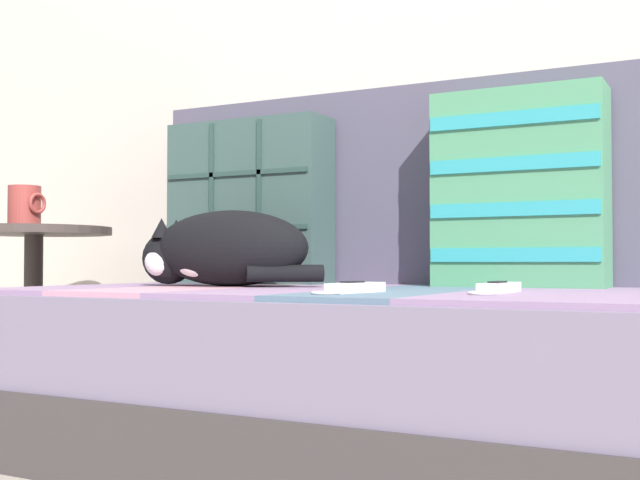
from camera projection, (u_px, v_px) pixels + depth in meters
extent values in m
plane|color=#A89E8E|center=(400.00, 472.00, 1.53)|extent=(14.00, 14.00, 0.00)
cube|color=#3D3838|center=(417.00, 422.00, 1.61)|extent=(1.78, 0.92, 0.16)
cube|color=slate|center=(417.00, 339.00, 1.62)|extent=(1.74, 0.90, 0.18)
cube|color=gray|center=(136.00, 287.00, 1.94)|extent=(0.24, 0.81, 0.01)
cube|color=#C6899E|center=(217.00, 288.00, 1.83)|extent=(0.24, 0.81, 0.01)
cube|color=gray|center=(309.00, 290.00, 1.71)|extent=(0.24, 0.81, 0.01)
cube|color=slate|center=(413.00, 292.00, 1.60)|extent=(0.24, 0.81, 0.01)
cube|color=gray|center=(533.00, 294.00, 1.49)|extent=(0.24, 0.81, 0.01)
cube|color=#514C60|center=(473.00, 184.00, 1.97)|extent=(1.74, 0.14, 0.50)
cube|color=#38514C|center=(249.00, 202.00, 2.10)|extent=(0.44, 0.13, 0.42)
cube|color=#28423D|center=(235.00, 228.00, 2.04)|extent=(0.42, 0.01, 0.01)
cube|color=#28423D|center=(211.00, 202.00, 2.08)|extent=(0.01, 0.01, 0.41)
cube|color=#28423D|center=(235.00, 173.00, 2.04)|extent=(0.42, 0.01, 0.01)
cube|color=#28423D|center=(259.00, 200.00, 2.01)|extent=(0.01, 0.01, 0.41)
cube|color=#4C9366|center=(519.00, 189.00, 1.77)|extent=(0.37, 0.13, 0.43)
cube|color=teal|center=(512.00, 255.00, 1.71)|extent=(0.36, 0.01, 0.03)
cube|color=teal|center=(512.00, 209.00, 1.71)|extent=(0.36, 0.01, 0.03)
cube|color=teal|center=(511.00, 163.00, 1.71)|extent=(0.36, 0.01, 0.03)
cube|color=teal|center=(511.00, 118.00, 1.72)|extent=(0.36, 0.01, 0.03)
ellipsoid|color=black|center=(230.00, 248.00, 1.82)|extent=(0.40, 0.24, 0.17)
sphere|color=black|center=(169.00, 258.00, 1.87)|extent=(0.12, 0.12, 0.12)
sphere|color=white|center=(160.00, 262.00, 1.84)|extent=(0.07, 0.07, 0.07)
ellipsoid|color=white|center=(195.00, 260.00, 1.79)|extent=(0.11, 0.05, 0.08)
cylinder|color=black|center=(285.00, 273.00, 1.75)|extent=(0.16, 0.13, 0.04)
cone|color=black|center=(162.00, 228.00, 1.84)|extent=(0.05, 0.05, 0.05)
cone|color=black|center=(176.00, 229.00, 1.91)|extent=(0.05, 0.05, 0.05)
cube|color=white|center=(499.00, 288.00, 1.43)|extent=(0.04, 0.16, 0.02)
cube|color=black|center=(498.00, 282.00, 1.42)|extent=(0.02, 0.06, 0.00)
cube|color=black|center=(511.00, 287.00, 1.49)|extent=(0.03, 0.01, 0.02)
torus|color=silver|center=(482.00, 293.00, 1.34)|extent=(0.05, 0.05, 0.01)
cube|color=white|center=(356.00, 288.00, 1.43)|extent=(0.06, 0.15, 0.02)
cube|color=black|center=(352.00, 282.00, 1.42)|extent=(0.03, 0.05, 0.00)
cube|color=black|center=(376.00, 287.00, 1.48)|extent=(0.03, 0.01, 0.02)
torus|color=silver|center=(325.00, 293.00, 1.35)|extent=(0.06, 0.06, 0.01)
cylinder|color=#423833|center=(32.00, 402.00, 2.24)|extent=(0.28, 0.28, 0.02)
cylinder|color=#423833|center=(33.00, 320.00, 2.25)|extent=(0.05, 0.05, 0.48)
cylinder|color=#423833|center=(34.00, 231.00, 2.26)|extent=(0.43, 0.43, 0.02)
cylinder|color=#9E3D38|center=(24.00, 206.00, 2.20)|extent=(0.09, 0.09, 0.11)
torus|color=#9E3D38|center=(37.00, 203.00, 2.18)|extent=(0.01, 0.06, 0.06)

